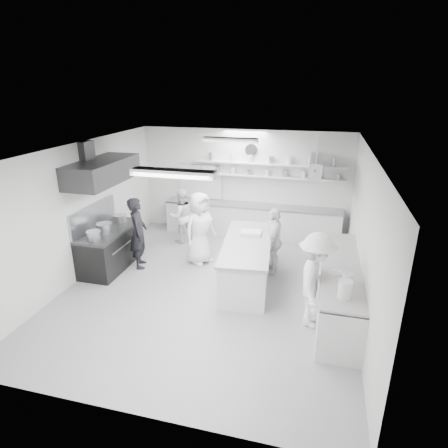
% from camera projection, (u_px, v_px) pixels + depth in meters
% --- Properties ---
extents(floor, '(6.00, 7.00, 0.02)m').
position_uv_depth(floor, '(210.00, 288.00, 8.27)').
color(floor, '#949496').
rests_on(floor, ground).
extents(ceiling, '(6.00, 7.00, 0.02)m').
position_uv_depth(ceiling, '(208.00, 149.00, 7.22)').
color(ceiling, silver).
rests_on(ceiling, wall_back).
extents(wall_back, '(6.00, 0.04, 3.00)m').
position_uv_depth(wall_back, '(244.00, 182.00, 10.92)').
color(wall_back, silver).
rests_on(wall_back, floor).
extents(wall_front, '(6.00, 0.04, 3.00)m').
position_uv_depth(wall_front, '(127.00, 321.00, 4.57)').
color(wall_front, silver).
rests_on(wall_front, floor).
extents(wall_left, '(0.04, 7.00, 3.00)m').
position_uv_depth(wall_left, '(81.00, 212.00, 8.45)').
color(wall_left, silver).
rests_on(wall_left, floor).
extents(wall_right, '(0.04, 7.00, 3.00)m').
position_uv_depth(wall_right, '(364.00, 237.00, 7.04)').
color(wall_right, silver).
rests_on(wall_right, floor).
extents(stove, '(0.80, 1.80, 0.90)m').
position_uv_depth(stove, '(111.00, 249.00, 9.09)').
color(stove, black).
rests_on(stove, floor).
extents(exhaust_hood, '(0.85, 2.00, 0.50)m').
position_uv_depth(exhaust_hood, '(102.00, 171.00, 8.42)').
color(exhaust_hood, '#313132').
rests_on(exhaust_hood, wall_left).
extents(back_counter, '(5.00, 0.60, 0.92)m').
position_uv_depth(back_counter, '(251.00, 221.00, 10.94)').
color(back_counter, silver).
rests_on(back_counter, floor).
extents(shelf_lower, '(4.20, 0.26, 0.04)m').
position_uv_depth(shelf_lower, '(268.00, 176.00, 10.55)').
color(shelf_lower, silver).
rests_on(shelf_lower, wall_back).
extents(shelf_upper, '(4.20, 0.26, 0.04)m').
position_uv_depth(shelf_upper, '(268.00, 164.00, 10.43)').
color(shelf_upper, silver).
rests_on(shelf_upper, wall_back).
extents(pass_through_window, '(1.30, 0.04, 1.00)m').
position_uv_depth(pass_through_window, '(201.00, 182.00, 11.23)').
color(pass_through_window, black).
rests_on(pass_through_window, wall_back).
extents(wall_clock, '(0.32, 0.05, 0.32)m').
position_uv_depth(wall_clock, '(251.00, 150.00, 10.51)').
color(wall_clock, white).
rests_on(wall_clock, wall_back).
extents(right_counter, '(0.74, 3.30, 0.94)m').
position_uv_depth(right_counter, '(339.00, 289.00, 7.31)').
color(right_counter, silver).
rests_on(right_counter, floor).
extents(pot_rack, '(0.30, 1.60, 0.40)m').
position_uv_depth(pot_rack, '(316.00, 166.00, 9.18)').
color(pot_rack, '#9FA1A7').
rests_on(pot_rack, ceiling).
extents(light_fixture_front, '(1.30, 0.25, 0.10)m').
position_uv_depth(light_fixture_front, '(173.00, 173.00, 5.61)').
color(light_fixture_front, silver).
rests_on(light_fixture_front, ceiling).
extents(light_fixture_rear, '(1.30, 0.25, 0.10)m').
position_uv_depth(light_fixture_rear, '(230.00, 140.00, 8.88)').
color(light_fixture_rear, silver).
rests_on(light_fixture_rear, ceiling).
extents(prep_island, '(1.18, 2.57, 0.92)m').
position_uv_depth(prep_island, '(247.00, 263.00, 8.37)').
color(prep_island, silver).
rests_on(prep_island, floor).
extents(stove_pot, '(0.36, 0.36, 0.26)m').
position_uv_depth(stove_pot, '(105.00, 229.00, 8.74)').
color(stove_pot, '#9FA1A7').
rests_on(stove_pot, stove).
extents(cook_stove, '(0.62, 0.74, 1.73)m').
position_uv_depth(cook_stove, '(138.00, 233.00, 8.96)').
color(cook_stove, black).
rests_on(cook_stove, floor).
extents(cook_back, '(0.93, 0.91, 1.51)m').
position_uv_depth(cook_back, '(181.00, 216.00, 10.44)').
color(cook_back, white).
rests_on(cook_back, floor).
extents(cook_island_left, '(0.94, 1.04, 1.79)m').
position_uv_depth(cook_island_left, '(200.00, 228.00, 9.16)').
color(cook_island_left, white).
rests_on(cook_island_left, floor).
extents(cook_island_right, '(0.44, 0.94, 1.57)m').
position_uv_depth(cook_island_right, '(274.00, 241.00, 8.70)').
color(cook_island_right, white).
rests_on(cook_island_right, floor).
extents(cook_right, '(0.73, 1.20, 1.79)m').
position_uv_depth(cook_right, '(315.00, 281.00, 6.73)').
color(cook_right, white).
rests_on(cook_right, floor).
extents(bowl_island_a, '(0.28, 0.28, 0.06)m').
position_uv_depth(bowl_island_a, '(249.00, 232.00, 8.76)').
color(bowl_island_a, '#9FA1A7').
rests_on(bowl_island_a, prep_island).
extents(bowl_island_b, '(0.24, 0.24, 0.06)m').
position_uv_depth(bowl_island_b, '(258.00, 234.00, 8.70)').
color(bowl_island_b, silver).
rests_on(bowl_island_b, prep_island).
extents(bowl_right, '(0.30, 0.30, 0.06)m').
position_uv_depth(bowl_right, '(336.00, 274.00, 6.83)').
color(bowl_right, silver).
rests_on(bowl_right, right_counter).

